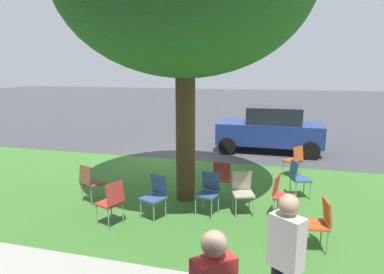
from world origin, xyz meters
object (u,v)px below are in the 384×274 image
object	(u,v)px
chair_4	(222,177)
chair_5	(298,176)
chair_0	(320,220)
chair_2	(295,159)
chair_8	(209,190)
pedestrian_0	(285,261)
chair_7	(112,200)
chair_6	(90,181)
parked_car	(271,129)
chair_1	(155,194)
chair_9	(281,193)
chair_3	(243,189)

from	to	relation	value
chair_4	chair_5	distance (m)	1.77
chair_0	chair_2	distance (m)	3.96
chair_8	chair_4	bearing A→B (deg)	-97.22
chair_5	chair_0	bearing A→B (deg)	96.16
pedestrian_0	chair_0	bearing A→B (deg)	-105.67
chair_5	chair_7	world-z (taller)	same
chair_0	pedestrian_0	world-z (taller)	pedestrian_0
chair_6	chair_7	world-z (taller)	same
chair_0	parked_car	size ratio (longest dim) A/B	0.24
chair_0	chair_4	bearing A→B (deg)	-43.49
chair_2	chair_8	world-z (taller)	same
chair_1	chair_8	world-z (taller)	same
chair_7	parked_car	size ratio (longest dim) A/B	0.24
chair_4	chair_7	xyz separation A→B (m)	(1.79, 1.95, 0.00)
chair_8	pedestrian_0	xyz separation A→B (m)	(-1.49, 2.99, 0.41)
chair_8	chair_9	bearing A→B (deg)	-171.48
chair_5	chair_7	bearing A→B (deg)	35.02
parked_car	pedestrian_0	xyz separation A→B (m)	(-0.47, 8.89, 0.09)
chair_1	chair_3	bearing A→B (deg)	-156.80
chair_0	chair_7	world-z (taller)	same
chair_5	chair_2	bearing A→B (deg)	-89.18
chair_6	parked_car	distance (m)	7.10
chair_3	chair_6	bearing A→B (deg)	6.11
chair_5	chair_6	distance (m)	4.77
chair_5	chair_6	xyz separation A→B (m)	(4.51, 1.56, 0.00)
parked_car	chair_3	bearing A→B (deg)	86.46
chair_2	chair_4	xyz separation A→B (m)	(1.68, 2.09, 0.00)
chair_0	chair_4	size ratio (longest dim) A/B	1.00
chair_1	chair_5	xyz separation A→B (m)	(-2.81, -1.91, 0.00)
chair_6	chair_4	bearing A→B (deg)	-159.19
chair_1	chair_6	bearing A→B (deg)	-11.65
chair_0	chair_8	world-z (taller)	same
chair_9	parked_car	xyz separation A→B (m)	(0.43, -5.68, 0.32)
chair_3	parked_car	distance (m)	5.70
chair_3	chair_5	world-z (taller)	same
chair_1	chair_7	xyz separation A→B (m)	(0.68, 0.53, 0.00)
chair_2	chair_8	size ratio (longest dim) A/B	1.00
chair_0	chair_5	world-z (taller)	same
chair_2	chair_5	xyz separation A→B (m)	(-0.02, 1.60, 0.00)
chair_1	chair_2	bearing A→B (deg)	-128.39
chair_7	chair_8	world-z (taller)	same
chair_8	chair_0	bearing A→B (deg)	156.05
chair_7	chair_9	world-z (taller)	same
chair_6	pedestrian_0	world-z (taller)	pedestrian_0
chair_8	chair_9	world-z (taller)	same
chair_6	parked_car	xyz separation A→B (m)	(-3.71, -6.04, 0.32)
pedestrian_0	chair_4	bearing A→B (deg)	-70.68
chair_5	parked_car	world-z (taller)	parked_car
chair_9	parked_car	bearing A→B (deg)	-85.67
parked_car	pedestrian_0	size ratio (longest dim) A/B	2.19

